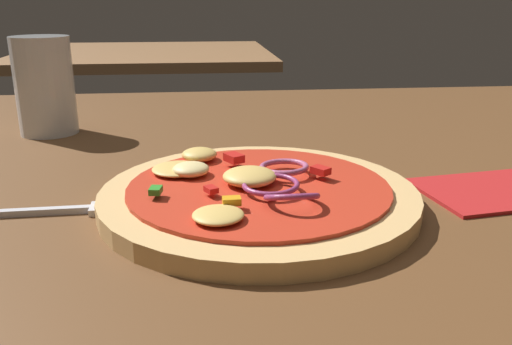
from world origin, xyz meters
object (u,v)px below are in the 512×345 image
at_px(pizza, 257,194).
at_px(beer_glass, 45,90).
at_px(fork, 59,211).
at_px(napkin, 491,191).

relative_size(pizza, beer_glass, 2.17).
height_order(fork, napkin, fork).
relative_size(pizza, fork, 1.39).
xyz_separation_m(pizza, fork, (-0.15, -0.00, -0.01)).
distance_m(pizza, napkin, 0.19).
bearing_deg(napkin, fork, -178.69).
distance_m(beer_glass, napkin, 0.48).
distance_m(fork, napkin, 0.34).
bearing_deg(beer_glass, fork, -74.69).
xyz_separation_m(pizza, napkin, (0.19, 0.01, -0.01)).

